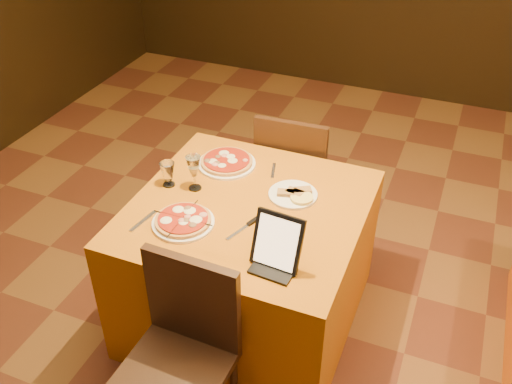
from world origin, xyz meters
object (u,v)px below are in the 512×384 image
at_px(pizza_far, 227,162).
at_px(tablet, 277,242).
at_px(main_table, 249,264).
at_px(water_glass, 168,174).
at_px(pizza_near, 183,221).
at_px(chair_main_far, 298,174).
at_px(wine_glass, 194,173).
at_px(chair_main_near, 174,372).

distance_m(pizza_far, tablet, 0.81).
bearing_deg(main_table, water_glass, 178.04).
bearing_deg(tablet, pizza_near, 174.44).
xyz_separation_m(chair_main_far, water_glass, (-0.44, -0.77, 0.36)).
height_order(main_table, chair_main_far, chair_main_far).
distance_m(main_table, water_glass, 0.62).
relative_size(pizza_far, wine_glass, 1.62).
bearing_deg(main_table, pizza_near, -133.24).
distance_m(chair_main_far, tablet, 1.21).
relative_size(water_glass, tablet, 0.53).
relative_size(pizza_near, water_glass, 2.22).
bearing_deg(wine_glass, chair_main_far, 67.91).
xyz_separation_m(main_table, pizza_far, (-0.25, 0.30, 0.39)).
bearing_deg(pizza_near, chair_main_near, -67.93).
height_order(pizza_far, water_glass, water_glass).
distance_m(wine_glass, tablet, 0.68).
xyz_separation_m(chair_main_far, pizza_far, (-0.25, -0.49, 0.31)).
bearing_deg(water_glass, wine_glass, 9.38).
height_order(chair_main_far, tablet, tablet).
distance_m(chair_main_far, pizza_far, 0.63).
height_order(pizza_near, wine_glass, wine_glass).
bearing_deg(chair_main_far, pizza_near, 75.41).
bearing_deg(chair_main_near, main_table, 91.71).
relative_size(chair_main_near, water_glass, 7.00).
relative_size(pizza_near, wine_glass, 1.52).
xyz_separation_m(main_table, pizza_near, (-0.22, -0.24, 0.39)).
bearing_deg(wine_glass, tablet, -32.42).
bearing_deg(pizza_far, main_table, -50.27).
distance_m(main_table, pizza_far, 0.55).
bearing_deg(pizza_far, chair_main_near, -77.21).
distance_m(main_table, wine_glass, 0.56).
relative_size(main_table, wine_glass, 5.79).
distance_m(pizza_near, pizza_far, 0.53).
relative_size(wine_glass, tablet, 0.78).
bearing_deg(water_glass, main_table, -1.96).
bearing_deg(tablet, main_table, 134.10).
bearing_deg(chair_main_far, chair_main_near, 87.74).
bearing_deg(chair_main_near, water_glass, 120.37).
bearing_deg(tablet, chair_main_far, 108.19).
distance_m(chair_main_far, pizza_near, 1.09).
bearing_deg(main_table, chair_main_near, -90.00).
bearing_deg(wine_glass, pizza_near, -73.85).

